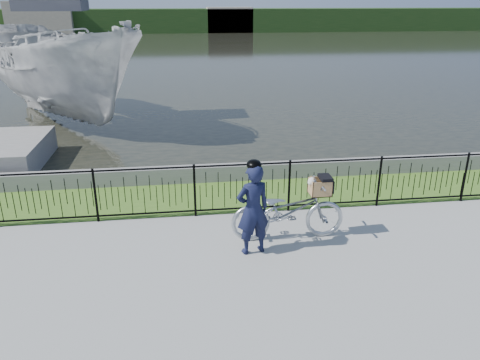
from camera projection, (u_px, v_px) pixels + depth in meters
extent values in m
plane|color=gray|center=(254.00, 250.00, 8.52)|extent=(120.00, 120.00, 0.00)
cube|color=#476F22|center=(237.00, 195.00, 10.92)|extent=(60.00, 2.00, 0.01)
plane|color=#27271D|center=(192.00, 53.00, 39.01)|extent=(120.00, 120.00, 0.00)
cube|color=gray|center=(232.00, 172.00, 11.78)|extent=(60.00, 0.30, 0.40)
cube|color=#223E18|center=(184.00, 20.00, 63.42)|extent=(120.00, 6.00, 3.00)
cube|color=gray|center=(42.00, 18.00, 59.20)|extent=(8.00, 4.00, 4.00)
cube|color=gray|center=(229.00, 20.00, 62.72)|extent=(6.00, 3.00, 3.20)
imported|color=#ABB0B7|center=(288.00, 211.00, 8.77)|extent=(2.15, 0.75, 1.13)
cube|color=black|center=(320.00, 194.00, 8.73)|extent=(0.38, 0.18, 0.02)
cube|color=#A17B4A|center=(320.00, 194.00, 8.73)|extent=(0.39, 0.32, 0.01)
cube|color=#A17B4A|center=(318.00, 184.00, 8.82)|extent=(0.39, 0.01, 0.30)
cube|color=#A17B4A|center=(323.00, 190.00, 8.54)|extent=(0.39, 0.01, 0.30)
cube|color=#A17B4A|center=(330.00, 186.00, 8.70)|extent=(0.02, 0.32, 0.30)
cube|color=#A17B4A|center=(311.00, 187.00, 8.66)|extent=(0.02, 0.32, 0.30)
cube|color=black|center=(325.00, 178.00, 8.62)|extent=(0.21, 0.33, 0.06)
cube|color=black|center=(331.00, 185.00, 8.69)|extent=(0.02, 0.33, 0.24)
ellipsoid|color=silver|center=(319.00, 188.00, 8.68)|extent=(0.31, 0.22, 0.20)
sphere|color=silver|center=(312.00, 181.00, 8.59)|extent=(0.15, 0.15, 0.15)
sphere|color=silver|center=(309.00, 183.00, 8.58)|extent=(0.07, 0.07, 0.07)
sphere|color=black|center=(308.00, 184.00, 8.57)|extent=(0.02, 0.02, 0.02)
cone|color=olive|center=(311.00, 177.00, 8.63)|extent=(0.06, 0.08, 0.08)
cone|color=olive|center=(314.00, 179.00, 8.54)|extent=(0.06, 0.08, 0.08)
imported|color=#121632|center=(253.00, 210.00, 8.18)|extent=(0.69, 0.54, 1.68)
ellipsoid|color=black|center=(253.00, 166.00, 7.89)|extent=(0.26, 0.29, 0.18)
imported|color=#B5B6B5|center=(61.00, 72.00, 16.62)|extent=(8.44, 9.91, 3.70)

